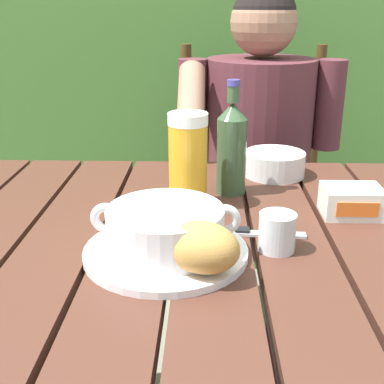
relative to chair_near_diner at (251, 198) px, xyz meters
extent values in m
cube|color=#4B291E|center=(-0.41, -0.86, 0.25)|extent=(0.12, 0.84, 0.04)
cube|color=#4B291E|center=(-0.28, -0.86, 0.25)|extent=(0.12, 0.84, 0.04)
cube|color=#4B291E|center=(-0.14, -0.86, 0.25)|extent=(0.12, 0.84, 0.04)
cube|color=#4B291E|center=(-0.01, -0.86, 0.25)|extent=(0.12, 0.84, 0.04)
cube|color=#4B291E|center=(0.12, -0.86, 0.25)|extent=(0.12, 0.84, 0.04)
cube|color=#4B291E|center=(-0.14, -0.47, 0.19)|extent=(1.14, 0.03, 0.08)
cube|color=#4B291E|center=(-0.69, -0.48, -0.13)|extent=(0.06, 0.06, 0.72)
cube|color=#477432|center=(-0.14, 0.66, 0.48)|extent=(3.79, 0.60, 1.94)
cylinder|color=#4C3823|center=(-0.28, 0.81, 0.38)|extent=(0.10, 0.10, 1.73)
cylinder|color=#442D14|center=(0.23, -0.24, -0.26)|extent=(0.04, 0.04, 0.45)
cylinder|color=#442D14|center=(-0.23, -0.24, -0.26)|extent=(0.04, 0.04, 0.45)
cylinder|color=#442D14|center=(0.23, 0.13, -0.26)|extent=(0.04, 0.04, 0.45)
cylinder|color=#442D14|center=(-0.23, 0.13, -0.26)|extent=(0.04, 0.04, 0.45)
cube|color=#442D14|center=(0.00, -0.06, -0.03)|extent=(0.50, 0.40, 0.02)
cylinder|color=#442D14|center=(0.23, 0.13, 0.24)|extent=(0.04, 0.04, 0.55)
cylinder|color=#442D14|center=(-0.23, 0.13, 0.24)|extent=(0.04, 0.04, 0.55)
cube|color=#442D14|center=(0.00, 0.13, 0.15)|extent=(0.46, 0.02, 0.04)
cube|color=#442D14|center=(0.00, 0.13, 0.29)|extent=(0.46, 0.02, 0.04)
cube|color=#442D14|center=(0.00, 0.13, 0.43)|extent=(0.46, 0.02, 0.04)
cylinder|color=#54272E|center=(0.09, -0.36, -0.26)|extent=(0.11, 0.11, 0.45)
cylinder|color=#54272E|center=(0.09, -0.26, 0.02)|extent=(0.13, 0.40, 0.13)
cylinder|color=#54272E|center=(-0.08, -0.36, -0.26)|extent=(0.11, 0.11, 0.45)
cylinder|color=#54272E|center=(-0.08, -0.26, 0.02)|extent=(0.13, 0.40, 0.13)
cylinder|color=#54272E|center=(0.00, -0.16, 0.26)|extent=(0.32, 0.32, 0.47)
sphere|color=#986B53|center=(0.00, -0.16, 0.59)|extent=(0.19, 0.19, 0.19)
sphere|color=black|center=(0.00, -0.16, 0.61)|extent=(0.18, 0.18, 0.18)
cylinder|color=#54272E|center=(0.20, -0.18, 0.36)|extent=(0.08, 0.08, 0.26)
cylinder|color=#54272E|center=(-0.20, -0.18, 0.36)|extent=(0.08, 0.08, 0.26)
cylinder|color=#986B53|center=(-0.20, -0.34, 0.39)|extent=(0.07, 0.25, 0.21)
cylinder|color=white|center=(-0.22, -0.94, 0.27)|extent=(0.26, 0.26, 0.01)
cylinder|color=white|center=(-0.22, -0.94, 0.31)|extent=(0.18, 0.18, 0.07)
cylinder|color=#C57220|center=(-0.22, -0.94, 0.33)|extent=(0.16, 0.16, 0.01)
torus|color=white|center=(-0.31, -0.94, 0.33)|extent=(0.05, 0.01, 0.05)
torus|color=white|center=(-0.13, -0.94, 0.33)|extent=(0.05, 0.01, 0.05)
ellipsoid|color=#BE8B43|center=(-0.16, -1.01, 0.32)|extent=(0.13, 0.12, 0.07)
cylinder|color=gold|center=(-0.19, -0.73, 0.35)|extent=(0.07, 0.07, 0.16)
cylinder|color=white|center=(-0.19, -0.73, 0.44)|extent=(0.08, 0.08, 0.02)
cylinder|color=#375132|center=(-0.11, -0.65, 0.35)|extent=(0.06, 0.06, 0.16)
cone|color=#375132|center=(-0.11, -0.65, 0.44)|extent=(0.06, 0.06, 0.03)
cylinder|color=#375132|center=(-0.11, -0.65, 0.47)|extent=(0.02, 0.02, 0.03)
cylinder|color=#403D95|center=(-0.11, -0.65, 0.50)|extent=(0.03, 0.03, 0.01)
cylinder|color=silver|center=(-0.04, -0.91, 0.30)|extent=(0.06, 0.06, 0.06)
cube|color=white|center=(0.12, -0.77, 0.29)|extent=(0.11, 0.08, 0.05)
cube|color=orange|center=(0.12, -0.81, 0.29)|extent=(0.08, 0.00, 0.03)
cube|color=silver|center=(-0.05, -0.86, 0.27)|extent=(0.13, 0.03, 0.00)
cube|color=black|center=(-0.11, -0.86, 0.27)|extent=(0.07, 0.02, 0.01)
cylinder|color=white|center=(0.00, -0.54, 0.30)|extent=(0.14, 0.14, 0.06)
camera|label=1|loc=(-0.16, -1.65, 0.64)|focal=46.87mm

